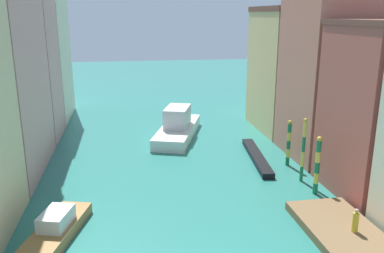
% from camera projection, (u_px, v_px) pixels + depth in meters
% --- Properties ---
extents(ground_plane, '(154.00, 154.00, 0.00)m').
position_uv_depth(ground_plane, '(166.00, 144.00, 41.52)').
color(ground_plane, '#28756B').
extents(building_left_3, '(7.59, 7.26, 15.90)m').
position_uv_depth(building_left_3, '(17.00, 64.00, 41.43)').
color(building_left_3, tan).
rests_on(building_left_3, ground).
extents(building_left_4, '(7.59, 9.99, 17.61)m').
position_uv_depth(building_left_4, '(34.00, 48.00, 49.57)').
color(building_left_4, beige).
rests_on(building_left_4, ground).
extents(building_right_2, '(7.59, 8.39, 15.94)m').
position_uv_depth(building_right_2, '(333.00, 71.00, 36.34)').
color(building_right_2, '#C6705B').
rests_on(building_right_2, ground).
extents(building_right_3, '(7.59, 9.93, 13.72)m').
position_uv_depth(building_right_3, '(292.00, 69.00, 45.44)').
color(building_right_3, '#DBB77A').
rests_on(building_right_3, ground).
extents(waterfront_dock, '(4.11, 7.72, 0.55)m').
position_uv_depth(waterfront_dock, '(342.00, 232.00, 24.25)').
color(waterfront_dock, brown).
rests_on(waterfront_dock, ground).
extents(person_on_dock, '(0.36, 0.36, 1.46)m').
position_uv_depth(person_on_dock, '(356.00, 221.00, 23.55)').
color(person_on_dock, gold).
rests_on(person_on_dock, waterfront_dock).
extents(mooring_pole_0, '(0.40, 0.40, 4.45)m').
position_uv_depth(mooring_pole_0, '(317.00, 165.00, 29.44)').
color(mooring_pole_0, '#197247').
rests_on(mooring_pole_0, ground).
extents(mooring_pole_1, '(0.28, 0.28, 5.18)m').
position_uv_depth(mooring_pole_1, '(303.00, 150.00, 31.60)').
color(mooring_pole_1, '#197247').
rests_on(mooring_pole_1, ground).
extents(mooring_pole_2, '(0.36, 0.36, 4.10)m').
position_uv_depth(mooring_pole_2, '(289.00, 142.00, 35.12)').
color(mooring_pole_2, '#197247').
rests_on(mooring_pole_2, ground).
extents(vaporetto_white, '(6.63, 11.47, 3.30)m').
position_uv_depth(vaporetto_white, '(178.00, 127.00, 43.61)').
color(vaporetto_white, white).
rests_on(vaporetto_white, ground).
extents(gondola_black, '(2.07, 9.54, 0.51)m').
position_uv_depth(gondola_black, '(257.00, 157.00, 37.01)').
color(gondola_black, black).
rests_on(gondola_black, ground).
extents(motorboat_0, '(3.68, 6.62, 1.60)m').
position_uv_depth(motorboat_0, '(57.00, 227.00, 24.18)').
color(motorboat_0, olive).
rests_on(motorboat_0, ground).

